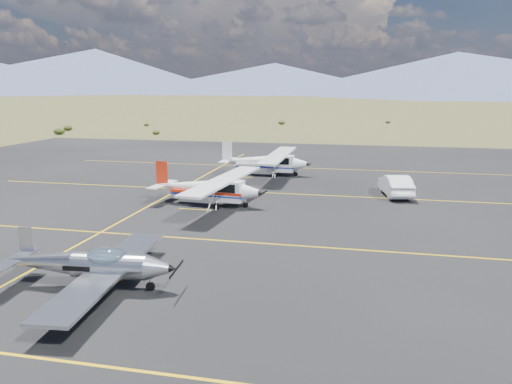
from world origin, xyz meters
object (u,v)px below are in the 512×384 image
at_px(aircraft_low_wing, 90,265).
at_px(sedan, 396,185).
at_px(aircraft_plain, 266,161).
at_px(aircraft_cessna, 208,187).

bearing_deg(aircraft_low_wing, sedan, 52.33).
bearing_deg(aircraft_low_wing, aircraft_plain, 80.69).
relative_size(aircraft_low_wing, aircraft_plain, 0.83).
bearing_deg(aircraft_plain, aircraft_cessna, -97.05).
xyz_separation_m(aircraft_low_wing, aircraft_cessna, (0.17, 13.15, 0.24)).
xyz_separation_m(aircraft_low_wing, sedan, (11.44, 18.33, -0.18)).
bearing_deg(sedan, aircraft_plain, -40.59).
height_order(aircraft_cessna, sedan, aircraft_cessna).
relative_size(aircraft_low_wing, aircraft_cessna, 0.86).
relative_size(aircraft_cessna, sedan, 2.36).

